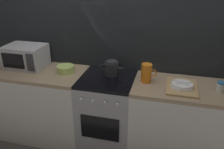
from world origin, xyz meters
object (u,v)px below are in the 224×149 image
Objects in this scene: microwave at (26,56)px; pitcher at (147,73)px; stove_unit at (107,113)px; kettle at (112,68)px; mixing_bowl at (66,69)px; dish_pile at (182,86)px; spice_jar at (221,87)px.

microwave is 1.46m from pitcher.
kettle is (0.03, 0.10, 0.53)m from stove_unit.
mixing_bowl reaches higher than dish_pile.
spice_jar is at bearing 3.14° from dish_pile.
stove_unit is 0.70m from pitcher.
microwave is 2.30× the size of pitcher.
dish_pile is (1.29, -0.08, -0.02)m from mixing_bowl.
spice_jar is at bearing -1.05° from stove_unit.
pitcher is (0.93, -0.02, 0.06)m from mixing_bowl.
mixing_bowl is 1.00× the size of pitcher.
dish_pile is (0.79, -0.04, 0.47)m from stove_unit.
pitcher is at bearing 2.59° from stove_unit.
stove_unit is at bearing -177.41° from pitcher.
pitcher is (1.45, -0.05, -0.03)m from microwave.
stove_unit is at bearing 178.95° from spice_jar.
spice_jar is (2.17, -0.09, -0.08)m from microwave.
mixing_bowl is at bearing 176.49° from dish_pile.
mixing_bowl is at bearing 177.93° from spice_jar.
spice_jar reaches higher than dish_pile.
spice_jar is at bearing -6.14° from kettle.
microwave is 1.82m from dish_pile.
kettle reaches higher than stove_unit.
stove_unit is at bearing -4.36° from mixing_bowl.
spice_jar is (0.72, -0.04, -0.05)m from pitcher.
pitcher is (0.42, 0.02, 0.55)m from stove_unit.
dish_pile is at bearing -3.56° from microwave.
dish_pile is at bearing -10.44° from kettle.
kettle reaches higher than mixing_bowl.
stove_unit is 0.54m from kettle.
mixing_bowl is at bearing -3.71° from microwave.
spice_jar is (1.12, -0.12, -0.03)m from kettle.
kettle is at bearing 1.43° from microwave.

